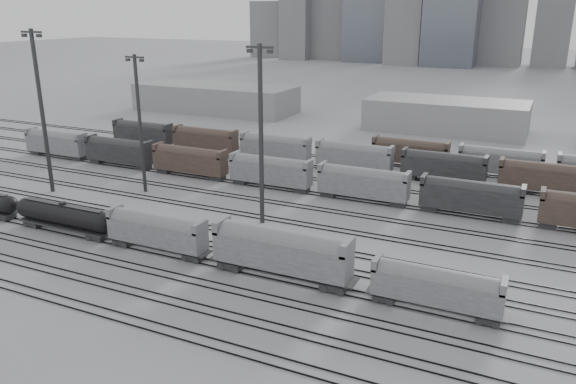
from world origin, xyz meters
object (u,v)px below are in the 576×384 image
at_px(light_mast_c, 261,132).
at_px(light_mast_a, 42,109).
at_px(hopper_car_b, 281,249).
at_px(hopper_car_c, 437,286).
at_px(hopper_car_a, 157,230).
at_px(tank_car_b, 64,216).

bearing_deg(light_mast_c, light_mast_a, -176.81).
relative_size(hopper_car_b, hopper_car_c, 1.25).
xyz_separation_m(hopper_car_a, light_mast_a, (-32.60, 12.99, 11.32)).
distance_m(hopper_car_a, light_mast_a, 36.87).
xyz_separation_m(tank_car_b, light_mast_c, (23.48, 15.22, 11.20)).
bearing_deg(light_mast_a, hopper_car_b, -14.44).
bearing_deg(tank_car_b, hopper_car_b, 0.00).
distance_m(tank_car_b, hopper_car_b, 34.03).
height_order(tank_car_b, hopper_car_b, hopper_car_b).
bearing_deg(hopper_car_c, tank_car_b, 180.00).
height_order(hopper_car_b, light_mast_c, light_mast_c).
distance_m(tank_car_b, light_mast_c, 30.14).
distance_m(tank_car_b, hopper_car_c, 51.80).
xyz_separation_m(tank_car_b, hopper_car_b, (34.00, 0.00, 1.23)).
distance_m(hopper_car_b, light_mast_a, 53.20).
relative_size(hopper_car_c, light_mast_c, 0.52).
distance_m(tank_car_b, light_mast_a, 24.14).
distance_m(hopper_car_a, hopper_car_b, 17.88).
bearing_deg(hopper_car_b, hopper_car_c, 0.00).
distance_m(hopper_car_b, hopper_car_c, 17.81).
height_order(hopper_car_b, hopper_car_c, hopper_car_b).
bearing_deg(tank_car_b, hopper_car_a, 0.00).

